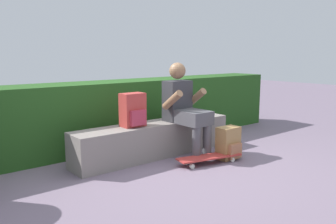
{
  "coord_description": "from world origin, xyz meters",
  "views": [
    {
      "loc": [
        -2.58,
        -3.01,
        1.28
      ],
      "look_at": [
        0.17,
        0.35,
        0.55
      ],
      "focal_mm": 37.01,
      "sensor_mm": 36.0,
      "label": 1
    }
  ],
  "objects": [
    {
      "name": "ground_plane",
      "position": [
        0.0,
        0.0,
        0.0
      ],
      "size": [
        24.0,
        24.0,
        0.0
      ],
      "primitive_type": "plane",
      "color": "slate"
    },
    {
      "name": "bench_main",
      "position": [
        0.0,
        0.41,
        0.21
      ],
      "size": [
        2.21,
        0.4,
        0.43
      ],
      "color": "gray",
      "rests_on": "ground"
    },
    {
      "name": "person_skater",
      "position": [
        0.32,
        0.2,
        0.63
      ],
      "size": [
        0.49,
        0.62,
        1.18
      ],
      "color": "#333338",
      "rests_on": "ground"
    },
    {
      "name": "skateboard_near_person",
      "position": [
        0.3,
        -0.26,
        0.07
      ],
      "size": [
        0.82,
        0.37,
        0.09
      ],
      "color": "#BC3833",
      "rests_on": "ground"
    },
    {
      "name": "backpack_on_bench",
      "position": [
        -0.33,
        0.4,
        0.62
      ],
      "size": [
        0.28,
        0.23,
        0.4
      ],
      "color": "#B23833",
      "rests_on": "bench_main"
    },
    {
      "name": "backpack_on_ground",
      "position": [
        0.62,
        -0.28,
        0.19
      ],
      "size": [
        0.28,
        0.23,
        0.4
      ],
      "color": "#A37A47",
      "rests_on": "ground"
    },
    {
      "name": "hedge_row",
      "position": [
        -0.35,
        1.19,
        0.45
      ],
      "size": [
        6.34,
        0.62,
        0.91
      ],
      "color": "#234D1B",
      "rests_on": "ground"
    }
  ]
}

